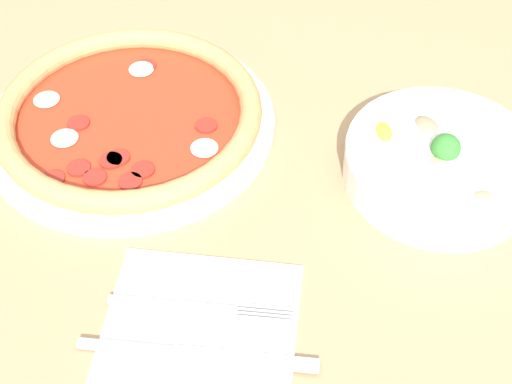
# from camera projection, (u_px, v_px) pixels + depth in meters

# --- Properties ---
(dining_table) EXTENTS (1.32, 1.03, 0.78)m
(dining_table) POSITION_uv_depth(u_px,v_px,m) (308.00, 215.00, 0.89)
(dining_table) COLOR tan
(dining_table) RESTS_ON ground_plane
(pizza) EXTENTS (0.34, 0.34, 0.04)m
(pizza) POSITION_uv_depth(u_px,v_px,m) (130.00, 116.00, 0.85)
(pizza) COLOR white
(pizza) RESTS_ON dining_table
(bowl) EXTENTS (0.21, 0.21, 0.07)m
(bowl) POSITION_uv_depth(u_px,v_px,m) (441.00, 161.00, 0.78)
(bowl) COLOR white
(bowl) RESTS_ON dining_table
(napkin) EXTENTS (0.20, 0.20, 0.00)m
(napkin) POSITION_uv_depth(u_px,v_px,m) (199.00, 335.00, 0.66)
(napkin) COLOR white
(napkin) RESTS_ON dining_table
(fork) EXTENTS (0.03, 0.18, 0.00)m
(fork) POSITION_uv_depth(u_px,v_px,m) (198.00, 308.00, 0.68)
(fork) COLOR silver
(fork) RESTS_ON napkin
(knife) EXTENTS (0.03, 0.22, 0.01)m
(knife) POSITION_uv_depth(u_px,v_px,m) (187.00, 354.00, 0.65)
(knife) COLOR silver
(knife) RESTS_ON napkin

